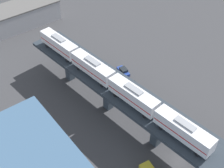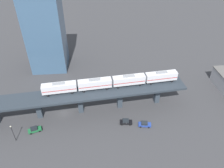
# 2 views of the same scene
# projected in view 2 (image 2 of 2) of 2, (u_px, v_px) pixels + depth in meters

# --- Properties ---
(ground_plane) EXTENTS (400.00, 400.00, 0.00)m
(ground_plane) POSITION_uv_depth(u_px,v_px,m) (64.00, 113.00, 82.27)
(ground_plane) COLOR #38383A
(elevated_viaduct) EXTENTS (17.84, 92.38, 8.78)m
(elevated_viaduct) POSITION_uv_depth(u_px,v_px,m) (61.00, 98.00, 77.75)
(elevated_viaduct) COLOR #283039
(elevated_viaduct) RESTS_ON ground
(subway_train) EXTENTS (7.94, 49.82, 4.45)m
(subway_train) POSITION_uv_depth(u_px,v_px,m) (112.00, 82.00, 79.38)
(subway_train) COLOR silver
(subway_train) RESTS_ON elevated_viaduct
(street_car_black) EXTENTS (2.33, 4.57, 1.89)m
(street_car_black) POSITION_uv_depth(u_px,v_px,m) (126.00, 122.00, 77.61)
(street_car_black) COLOR black
(street_car_black) RESTS_ON ground
(street_car_blue) EXTENTS (2.48, 4.63, 1.89)m
(street_car_blue) POSITION_uv_depth(u_px,v_px,m) (145.00, 124.00, 76.68)
(street_car_blue) COLOR #233D93
(street_car_blue) RESTS_ON ground
(street_car_green) EXTENTS (3.06, 4.74, 1.89)m
(street_car_green) POSITION_uv_depth(u_px,v_px,m) (35.00, 130.00, 74.71)
(street_car_green) COLOR #1E6638
(street_car_green) RESTS_ON ground
(delivery_truck) EXTENTS (3.33, 7.46, 3.20)m
(delivery_truck) POSITION_uv_depth(u_px,v_px,m) (64.00, 96.00, 87.67)
(delivery_truck) COLOR #333338
(delivery_truck) RESTS_ON ground
(street_lamp) EXTENTS (0.44, 0.44, 6.94)m
(street_lamp) POSITION_uv_depth(u_px,v_px,m) (13.00, 132.00, 69.71)
(street_lamp) COLOR black
(street_lamp) RESTS_ON ground
(office_tower) EXTENTS (16.00, 16.00, 36.00)m
(office_tower) POSITION_uv_depth(u_px,v_px,m) (46.00, 32.00, 99.05)
(office_tower) COLOR #3D5B7A
(office_tower) RESTS_ON ground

